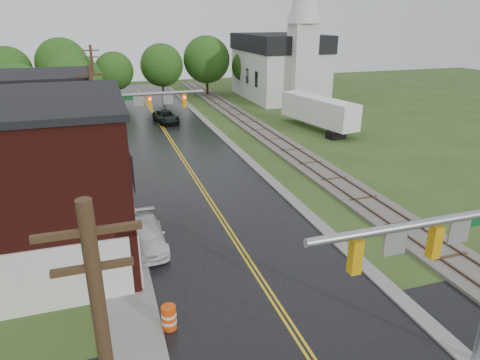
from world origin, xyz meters
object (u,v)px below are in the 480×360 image
utility_pole_b (97,132)px  pickup_white (146,236)px  tree_left_c (20,96)px  traffic_signal_near (452,253)px  tree_left_e (76,82)px  traffic_signal_far (141,110)px  church (282,60)px  suv_dark (166,117)px  construction_barrel (169,318)px  utility_pole_c (95,85)px  semi_trailer (319,111)px

utility_pole_b → pickup_white: size_ratio=1.92×
tree_left_c → traffic_signal_near: bearing=-65.4°
tree_left_e → traffic_signal_far: bearing=-74.1°
church → traffic_signal_far: (-23.47, -26.74, -0.86)m
suv_dark → utility_pole_b: bearing=-116.7°
traffic_signal_near → utility_pole_b: (-10.27, 20.00, -0.25)m
traffic_signal_near → utility_pole_b: bearing=117.2°
traffic_signal_near → traffic_signal_far: (-6.94, 25.00, 0.01)m
traffic_signal_near → utility_pole_b: size_ratio=0.82×
tree_left_c → construction_barrel: tree_left_c is taller
utility_pole_c → tree_left_c: 8.16m
traffic_signal_far → semi_trailer: 21.56m
traffic_signal_near → pickup_white: 15.39m
utility_pole_b → semi_trailer: utility_pole_b is taller
suv_dark → tree_left_c: bearing=-174.0°
suv_dark → pickup_white: suv_dark is taller
traffic_signal_far → suv_dark: (4.27, 16.31, -4.29)m
semi_trailer → traffic_signal_far: bearing=-158.5°
suv_dark → semi_trailer: bearing=-35.6°
church → suv_dark: (-19.20, -10.43, -5.15)m
traffic_signal_near → semi_trailer: bearing=68.5°
tree_left_c → construction_barrel: (9.14, -32.61, -3.99)m
utility_pole_b → tree_left_c: bearing=111.5°
tree_left_c → suv_dark: bearing=13.1°
church → semi_trailer: 19.59m
utility_pole_c → suv_dark: 8.63m
construction_barrel → utility_pole_c: bearing=93.3°
pickup_white → semi_trailer: 29.59m
tree_left_e → pickup_white: (4.05, -31.65, -4.13)m
tree_left_c → utility_pole_c: bearing=30.2°
traffic_signal_far → suv_dark: traffic_signal_far is taller
utility_pole_b → utility_pole_c: size_ratio=1.00×
traffic_signal_near → utility_pole_c: (-10.27, 42.00, -0.25)m
traffic_signal_near → tree_left_e: 45.59m
church → traffic_signal_far: church is taller
traffic_signal_far → utility_pole_c: size_ratio=0.82×
traffic_signal_near → pickup_white: traffic_signal_near is taller
traffic_signal_near → pickup_white: (-8.27, 12.25, -4.29)m
church → utility_pole_c: church is taller
traffic_signal_near → suv_dark: size_ratio=1.48×
church → tree_left_c: church is taller
traffic_signal_near → traffic_signal_far: same height
traffic_signal_near → semi_trailer: traffic_signal_near is taller
tree_left_c → pickup_white: size_ratio=1.63×
construction_barrel → utility_pole_b: bearing=98.1°
church → traffic_signal_far: size_ratio=2.72×
pickup_white → semi_trailer: bearing=42.9°
church → utility_pole_c: bearing=-160.0°
traffic_signal_far → utility_pole_b: bearing=-123.7°
utility_pole_c → traffic_signal_far: bearing=-78.9°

